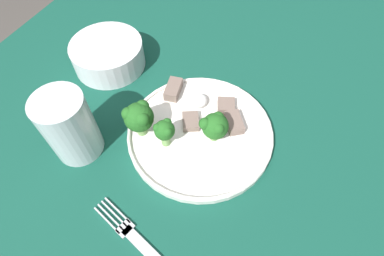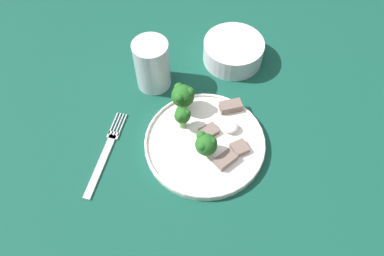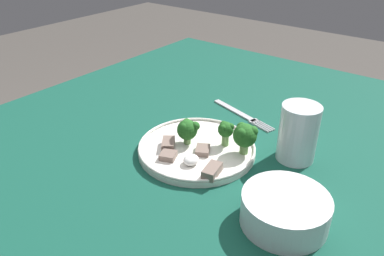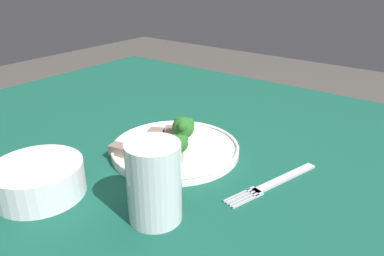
{
  "view_description": "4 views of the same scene",
  "coord_description": "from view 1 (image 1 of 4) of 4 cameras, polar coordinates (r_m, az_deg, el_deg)",
  "views": [
    {
      "loc": [
        -0.26,
        -0.08,
        1.21
      ],
      "look_at": [
        -0.01,
        0.04,
        0.8
      ],
      "focal_mm": 28.0,
      "sensor_mm": 36.0,
      "label": 1
    },
    {
      "loc": [
        -0.04,
        -0.37,
        1.44
      ],
      "look_at": [
        -0.03,
        0.03,
        0.83
      ],
      "focal_mm": 35.0,
      "sensor_mm": 36.0,
      "label": 2
    },
    {
      "loc": [
        0.53,
        0.43,
        1.21
      ],
      "look_at": [
        -0.02,
        0.0,
        0.81
      ],
      "focal_mm": 35.0,
      "sensor_mm": 36.0,
      "label": 3
    },
    {
      "loc": [
        -0.42,
        0.52,
        1.11
      ],
      "look_at": [
        -0.03,
        0.01,
        0.83
      ],
      "focal_mm": 35.0,
      "sensor_mm": 36.0,
      "label": 4
    }
  ],
  "objects": [
    {
      "name": "ground_plane",
      "position": [
        1.24,
        1.84,
        -21.82
      ],
      "size": [
        8.0,
        8.0,
        0.0
      ],
      "primitive_type": "plane",
      "color": "#4C4742"
    },
    {
      "name": "table",
      "position": [
        0.6,
        3.58,
        -7.26
      ],
      "size": [
        1.34,
        1.05,
        0.77
      ],
      "color": "#114738",
      "rests_on": "ground_plane"
    },
    {
      "name": "dinner_plate",
      "position": [
        0.51,
        1.55,
        -0.97
      ],
      "size": [
        0.25,
        0.25,
        0.02
      ],
      "color": "white",
      "rests_on": "table"
    },
    {
      "name": "fork",
      "position": [
        0.45,
        -8.45,
        -22.16
      ],
      "size": [
        0.08,
        0.2,
        0.0
      ],
      "color": "#B2B2B7",
      "rests_on": "table"
    },
    {
      "name": "cream_bowl",
      "position": [
        0.64,
        -15.64,
        13.19
      ],
      "size": [
        0.14,
        0.14,
        0.05
      ],
      "color": "silver",
      "rests_on": "table"
    },
    {
      "name": "drinking_glass",
      "position": [
        0.5,
        -22.08,
        -0.2
      ],
      "size": [
        0.08,
        0.08,
        0.12
      ],
      "color": "silver",
      "rests_on": "table"
    },
    {
      "name": "broccoli_floret_near_rim_left",
      "position": [
        0.48,
        -10.11,
        2.08
      ],
      "size": [
        0.05,
        0.05,
        0.07
      ],
      "color": "#709E56",
      "rests_on": "dinner_plate"
    },
    {
      "name": "broccoli_floret_center_left",
      "position": [
        0.47,
        -5.25,
        -0.5
      ],
      "size": [
        0.03,
        0.03,
        0.05
      ],
      "color": "#709E56",
      "rests_on": "dinner_plate"
    },
    {
      "name": "broccoli_floret_back_left",
      "position": [
        0.48,
        3.99,
        0.36
      ],
      "size": [
        0.04,
        0.04,
        0.05
      ],
      "color": "#709E56",
      "rests_on": "dinner_plate"
    },
    {
      "name": "meat_slice_front_slice",
      "position": [
        0.52,
        -0.26,
        1.27
      ],
      "size": [
        0.05,
        0.04,
        0.01
      ],
      "color": "#756056",
      "rests_on": "dinner_plate"
    },
    {
      "name": "meat_slice_middle_slice",
      "position": [
        0.56,
        -3.56,
        7.38
      ],
      "size": [
        0.05,
        0.03,
        0.02
      ],
      "color": "#756056",
      "rests_on": "dinner_plate"
    },
    {
      "name": "meat_slice_rear_slice",
      "position": [
        0.54,
        6.52,
        4.29
      ],
      "size": [
        0.04,
        0.04,
        0.01
      ],
      "color": "#756056",
      "rests_on": "dinner_plate"
    },
    {
      "name": "meat_slice_edge_slice",
      "position": [
        0.52,
        8.01,
        1.06
      ],
      "size": [
        0.05,
        0.05,
        0.02
      ],
      "color": "#756056",
      "rests_on": "dinner_plate"
    },
    {
      "name": "sauce_dollop",
      "position": [
        0.54,
        1.29,
        5.25
      ],
      "size": [
        0.03,
        0.03,
        0.02
      ],
      "color": "white",
      "rests_on": "dinner_plate"
    }
  ]
}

